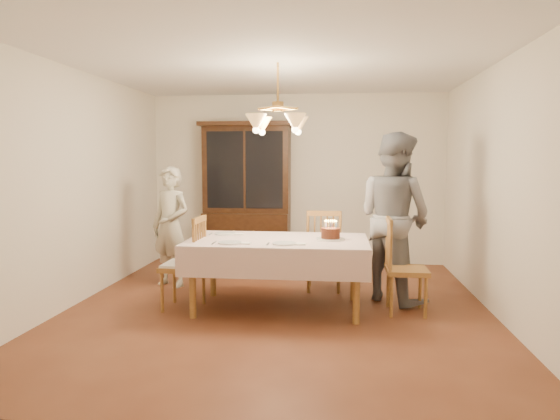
# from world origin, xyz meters

# --- Properties ---
(ground) EXTENTS (5.00, 5.00, 0.00)m
(ground) POSITION_xyz_m (0.00, 0.00, 0.00)
(ground) COLOR #5D2D1A
(ground) RESTS_ON ground
(room_shell) EXTENTS (5.00, 5.00, 5.00)m
(room_shell) POSITION_xyz_m (0.00, 0.00, 1.58)
(room_shell) COLOR white
(room_shell) RESTS_ON ground
(dining_table) EXTENTS (1.90, 1.10, 0.76)m
(dining_table) POSITION_xyz_m (0.00, 0.00, 0.68)
(dining_table) COLOR brown
(dining_table) RESTS_ON ground
(china_hutch) EXTENTS (1.38, 0.54, 2.16)m
(china_hutch) POSITION_xyz_m (-0.74, 2.25, 1.04)
(china_hutch) COLOR black
(china_hutch) RESTS_ON ground
(chair_far_side) EXTENTS (0.44, 0.42, 1.00)m
(chair_far_side) POSITION_xyz_m (0.47, 0.83, 0.44)
(chair_far_side) COLOR brown
(chair_far_side) RESTS_ON ground
(chair_left_end) EXTENTS (0.44, 0.46, 1.00)m
(chair_left_end) POSITION_xyz_m (-1.01, -0.10, 0.45)
(chair_left_end) COLOR brown
(chair_left_end) RESTS_ON ground
(chair_right_end) EXTENTS (0.42, 0.44, 1.00)m
(chair_right_end) POSITION_xyz_m (1.34, 0.00, 0.44)
(chair_right_end) COLOR brown
(chair_right_end) RESTS_ON ground
(elderly_woman) EXTENTS (0.65, 0.56, 1.52)m
(elderly_woman) POSITION_xyz_m (-1.46, 0.83, 0.76)
(elderly_woman) COLOR beige
(elderly_woman) RESTS_ON ground
(adult_in_grey) EXTENTS (1.16, 1.17, 1.91)m
(adult_in_grey) POSITION_xyz_m (1.27, 0.49, 0.95)
(adult_in_grey) COLOR slate
(adult_in_grey) RESTS_ON ground
(birthday_cake) EXTENTS (0.30, 0.30, 0.21)m
(birthday_cake) POSITION_xyz_m (0.56, 0.03, 0.81)
(birthday_cake) COLOR white
(birthday_cake) RESTS_ON dining_table
(place_setting_near_left) EXTENTS (0.39, 0.24, 0.02)m
(place_setting_near_left) POSITION_xyz_m (-0.44, -0.33, 0.77)
(place_setting_near_left) COLOR white
(place_setting_near_left) RESTS_ON dining_table
(place_setting_near_right) EXTENTS (0.39, 0.24, 0.02)m
(place_setting_near_right) POSITION_xyz_m (0.12, -0.32, 0.77)
(place_setting_near_right) COLOR white
(place_setting_near_right) RESTS_ON dining_table
(place_setting_far_left) EXTENTS (0.38, 0.23, 0.02)m
(place_setting_far_left) POSITION_xyz_m (-0.62, 0.27, 0.77)
(place_setting_far_left) COLOR white
(place_setting_far_left) RESTS_ON dining_table
(chandelier) EXTENTS (0.62, 0.62, 0.73)m
(chandelier) POSITION_xyz_m (-0.00, -0.00, 1.98)
(chandelier) COLOR #BF8C3F
(chandelier) RESTS_ON ground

